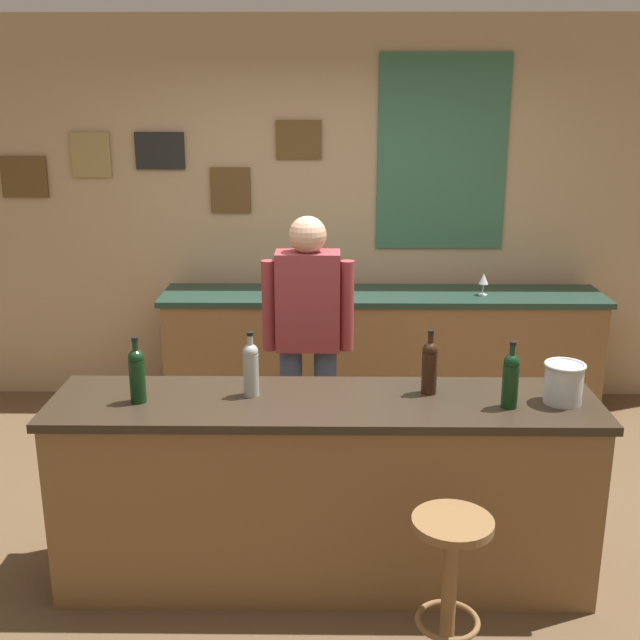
{
  "coord_description": "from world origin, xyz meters",
  "views": [
    {
      "loc": [
        0.02,
        -3.7,
        2.26
      ],
      "look_at": [
        -0.03,
        0.45,
        1.05
      ],
      "focal_mm": 43.63,
      "sensor_mm": 36.0,
      "label": 1
    }
  ],
  "objects_px": {
    "bartender": "(308,335)",
    "wine_glass_a": "(276,275)",
    "wine_bottle_a": "(137,373)",
    "wine_glass_c": "(484,280)",
    "wine_bottle_b": "(251,367)",
    "wine_bottle_c": "(430,365)",
    "ice_bucket": "(564,382)",
    "wine_bottle_d": "(511,378)",
    "wine_glass_b": "(309,280)",
    "bar_stool": "(450,569)"
  },
  "relations": [
    {
      "from": "wine_bottle_d",
      "to": "wine_glass_b",
      "type": "bearing_deg",
      "value": 114.59
    },
    {
      "from": "wine_bottle_b",
      "to": "wine_bottle_d",
      "type": "bearing_deg",
      "value": -6.27
    },
    {
      "from": "wine_bottle_c",
      "to": "wine_glass_a",
      "type": "distance_m",
      "value": 2.21
    },
    {
      "from": "wine_glass_b",
      "to": "wine_glass_c",
      "type": "distance_m",
      "value": 1.22
    },
    {
      "from": "bartender",
      "to": "wine_bottle_d",
      "type": "relative_size",
      "value": 5.29
    },
    {
      "from": "wine_bottle_b",
      "to": "wine_bottle_c",
      "type": "xyz_separation_m",
      "value": [
        0.82,
        0.04,
        0.0
      ]
    },
    {
      "from": "bartender",
      "to": "wine_bottle_d",
      "type": "bearing_deg",
      "value": -47.54
    },
    {
      "from": "wine_bottle_b",
      "to": "wine_glass_a",
      "type": "distance_m",
      "value": 2.08
    },
    {
      "from": "bar_stool",
      "to": "wine_glass_c",
      "type": "bearing_deg",
      "value": 77.18
    },
    {
      "from": "wine_bottle_c",
      "to": "ice_bucket",
      "type": "bearing_deg",
      "value": -10.35
    },
    {
      "from": "bar_stool",
      "to": "wine_bottle_b",
      "type": "height_order",
      "value": "wine_bottle_b"
    },
    {
      "from": "bar_stool",
      "to": "wine_glass_c",
      "type": "distance_m",
      "value": 2.76
    },
    {
      "from": "wine_glass_a",
      "to": "wine_bottle_c",
      "type": "bearing_deg",
      "value": -67.55
    },
    {
      "from": "wine_glass_a",
      "to": "bartender",
      "type": "bearing_deg",
      "value": -77.83
    },
    {
      "from": "wine_bottle_b",
      "to": "wine_glass_b",
      "type": "height_order",
      "value": "wine_bottle_b"
    },
    {
      "from": "bar_stool",
      "to": "wine_glass_b",
      "type": "bearing_deg",
      "value": 103.41
    },
    {
      "from": "wine_bottle_c",
      "to": "bar_stool",
      "type": "bearing_deg",
      "value": -88.67
    },
    {
      "from": "wine_bottle_d",
      "to": "wine_glass_a",
      "type": "distance_m",
      "value": 2.5
    },
    {
      "from": "wine_glass_b",
      "to": "wine_bottle_c",
      "type": "bearing_deg",
      "value": -72.26
    },
    {
      "from": "bar_stool",
      "to": "wine_bottle_b",
      "type": "relative_size",
      "value": 2.22
    },
    {
      "from": "bar_stool",
      "to": "wine_bottle_d",
      "type": "xyz_separation_m",
      "value": [
        0.32,
        0.55,
        0.6
      ]
    },
    {
      "from": "wine_bottle_a",
      "to": "wine_glass_c",
      "type": "xyz_separation_m",
      "value": [
        1.94,
        2.04,
        -0.05
      ]
    },
    {
      "from": "wine_glass_a",
      "to": "ice_bucket",
      "type": "bearing_deg",
      "value": -56.31
    },
    {
      "from": "wine_bottle_b",
      "to": "wine_glass_b",
      "type": "distance_m",
      "value": 1.94
    },
    {
      "from": "bartender",
      "to": "wine_glass_a",
      "type": "xyz_separation_m",
      "value": [
        -0.26,
        1.2,
        0.07
      ]
    },
    {
      "from": "wine_glass_a",
      "to": "wine_glass_b",
      "type": "distance_m",
      "value": 0.28
    },
    {
      "from": "wine_bottle_d",
      "to": "wine_glass_a",
      "type": "relative_size",
      "value": 1.97
    },
    {
      "from": "bar_stool",
      "to": "ice_bucket",
      "type": "xyz_separation_m",
      "value": [
        0.57,
        0.61,
        0.56
      ]
    },
    {
      "from": "wine_bottle_a",
      "to": "wine_bottle_b",
      "type": "height_order",
      "value": "same"
    },
    {
      "from": "wine_bottle_a",
      "to": "wine_bottle_b",
      "type": "xyz_separation_m",
      "value": [
        0.5,
        0.08,
        0.0
      ]
    },
    {
      "from": "bartender",
      "to": "wine_bottle_d",
      "type": "height_order",
      "value": "bartender"
    },
    {
      "from": "wine_bottle_d",
      "to": "wine_glass_a",
      "type": "bearing_deg",
      "value": 118.13
    },
    {
      "from": "bartender",
      "to": "ice_bucket",
      "type": "relative_size",
      "value": 8.61
    },
    {
      "from": "bartender",
      "to": "wine_glass_a",
      "type": "distance_m",
      "value": 1.23
    },
    {
      "from": "wine_glass_a",
      "to": "wine_bottle_d",
      "type": "bearing_deg",
      "value": -61.87
    },
    {
      "from": "ice_bucket",
      "to": "bar_stool",
      "type": "bearing_deg",
      "value": -133.31
    },
    {
      "from": "wine_bottle_d",
      "to": "ice_bucket",
      "type": "relative_size",
      "value": 1.63
    },
    {
      "from": "wine_bottle_a",
      "to": "wine_glass_b",
      "type": "distance_m",
      "value": 2.14
    },
    {
      "from": "bartender",
      "to": "wine_bottle_d",
      "type": "xyz_separation_m",
      "value": [
        0.92,
        -1.01,
        0.12
      ]
    },
    {
      "from": "wine_glass_a",
      "to": "wine_glass_c",
      "type": "bearing_deg",
      "value": -4.83
    },
    {
      "from": "wine_bottle_d",
      "to": "wine_glass_a",
      "type": "height_order",
      "value": "wine_bottle_d"
    },
    {
      "from": "wine_bottle_b",
      "to": "wine_bottle_c",
      "type": "bearing_deg",
      "value": 2.65
    },
    {
      "from": "wine_bottle_a",
      "to": "wine_glass_a",
      "type": "xyz_separation_m",
      "value": [
        0.48,
        2.16,
        -0.05
      ]
    },
    {
      "from": "wine_bottle_c",
      "to": "bartender",
      "type": "bearing_deg",
      "value": 124.8
    },
    {
      "from": "bartender",
      "to": "wine_bottle_a",
      "type": "xyz_separation_m",
      "value": [
        -0.74,
        -0.96,
        0.12
      ]
    },
    {
      "from": "wine_bottle_a",
      "to": "wine_glass_c",
      "type": "height_order",
      "value": "wine_bottle_a"
    },
    {
      "from": "wine_bottle_b",
      "to": "ice_bucket",
      "type": "height_order",
      "value": "wine_bottle_b"
    },
    {
      "from": "wine_bottle_a",
      "to": "wine_glass_b",
      "type": "height_order",
      "value": "wine_bottle_a"
    },
    {
      "from": "ice_bucket",
      "to": "wine_bottle_c",
      "type": "bearing_deg",
      "value": 169.65
    },
    {
      "from": "bar_stool",
      "to": "wine_bottle_a",
      "type": "distance_m",
      "value": 1.58
    }
  ]
}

